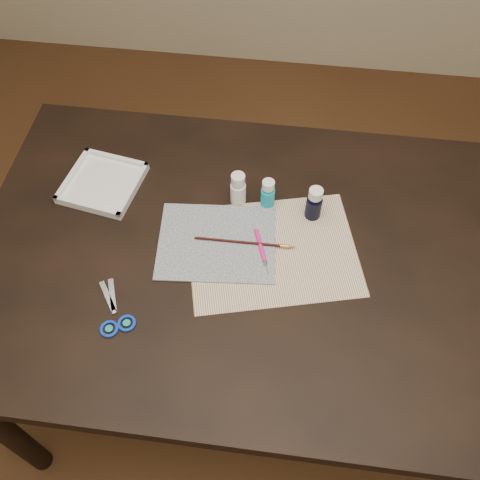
# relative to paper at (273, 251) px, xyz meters

# --- Properties ---
(ground) EXTENTS (3.50, 3.50, 0.02)m
(ground) POSITION_rel_paper_xyz_m (-0.08, -0.01, -0.76)
(ground) COLOR #422614
(ground) RESTS_ON ground
(table) EXTENTS (1.30, 0.90, 0.75)m
(table) POSITION_rel_paper_xyz_m (-0.08, -0.01, -0.38)
(table) COLOR black
(table) RESTS_ON ground
(paper) EXTENTS (0.46, 0.40, 0.00)m
(paper) POSITION_rel_paper_xyz_m (0.00, 0.00, 0.00)
(paper) COLOR silver
(paper) RESTS_ON table
(canvas) EXTENTS (0.30, 0.25, 0.00)m
(canvas) POSITION_rel_paper_xyz_m (-0.14, 0.01, 0.00)
(canvas) COLOR #11233D
(canvas) RESTS_ON paper
(paint_bottle_white) EXTENTS (0.05, 0.05, 0.10)m
(paint_bottle_white) POSITION_rel_paper_xyz_m (-0.10, 0.14, 0.05)
(paint_bottle_white) COLOR silver
(paint_bottle_white) RESTS_ON table
(paint_bottle_cyan) EXTENTS (0.05, 0.05, 0.09)m
(paint_bottle_cyan) POSITION_rel_paper_xyz_m (-0.03, 0.14, 0.04)
(paint_bottle_cyan) COLOR #119FB9
(paint_bottle_cyan) RESTS_ON table
(paint_bottle_navy) EXTENTS (0.04, 0.04, 0.10)m
(paint_bottle_navy) POSITION_rel_paper_xyz_m (0.09, 0.12, 0.05)
(paint_bottle_navy) COLOR black
(paint_bottle_navy) RESTS_ON table
(paintbrush) EXTENTS (0.25, 0.01, 0.01)m
(paintbrush) POSITION_rel_paper_xyz_m (-0.07, 0.01, 0.01)
(paintbrush) COLOR black
(paintbrush) RESTS_ON canvas
(craft_knife) EXTENTS (0.06, 0.13, 0.01)m
(craft_knife) POSITION_rel_paper_xyz_m (-0.02, -0.01, 0.01)
(craft_knife) COLOR #EE1A83
(craft_knife) RESTS_ON paper
(scissors) EXTENTS (0.16, 0.18, 0.01)m
(scissors) POSITION_rel_paper_xyz_m (-0.35, -0.20, 0.00)
(scissors) COLOR silver
(scissors) RESTS_ON table
(palette_tray) EXTENTS (0.22, 0.22, 0.02)m
(palette_tray) POSITION_rel_paper_xyz_m (-0.46, 0.15, 0.01)
(palette_tray) COLOR white
(palette_tray) RESTS_ON table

